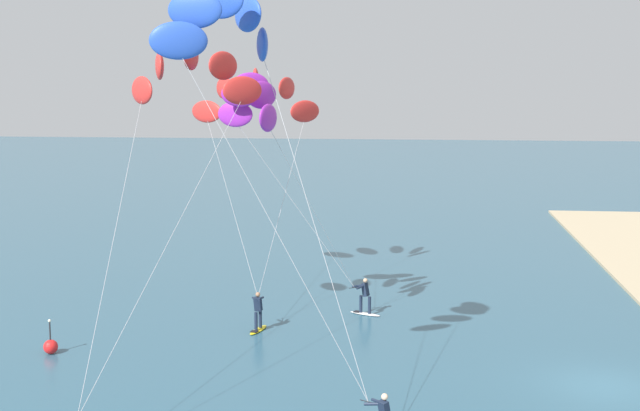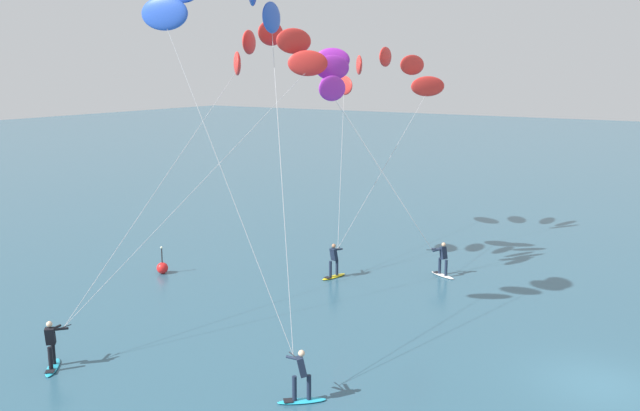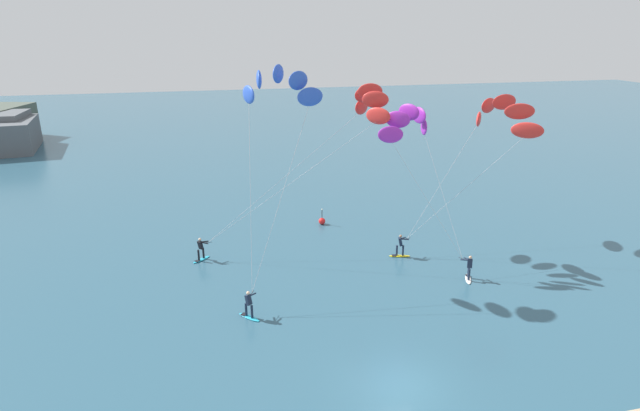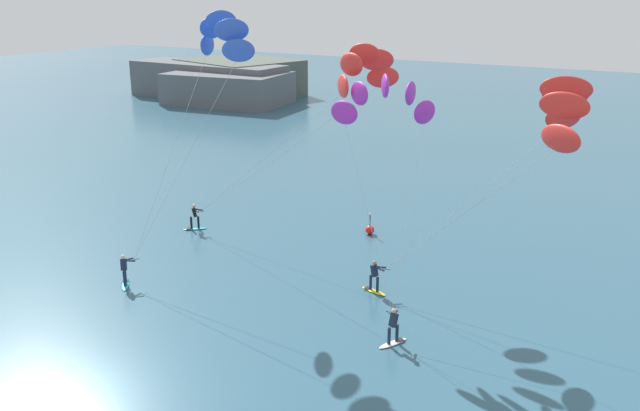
% 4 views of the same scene
% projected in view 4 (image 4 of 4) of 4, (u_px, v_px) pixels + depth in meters
% --- Properties ---
extents(ground_plane, '(240.00, 240.00, 0.00)m').
position_uv_depth(ground_plane, '(95.00, 388.00, 26.10)').
color(ground_plane, '#2D566B').
extents(kitesurfer_nearshore, '(10.10, 6.53, 11.08)m').
position_uv_depth(kitesurfer_nearshore, '(556.00, 116.00, 28.98)').
color(kitesurfer_nearshore, yellow).
rests_on(kitesurfer_nearshore, ground).
extents(kitesurfer_mid_water, '(6.02, 7.64, 13.51)m').
position_uv_depth(kitesurfer_mid_water, '(217.00, 45.00, 34.31)').
color(kitesurfer_mid_water, '#23ADD1').
rests_on(kitesurfer_mid_water, ground).
extents(kitesurfer_far_out, '(5.74, 7.17, 10.82)m').
position_uv_depth(kitesurfer_far_out, '(385.00, 109.00, 31.45)').
color(kitesurfer_far_out, white).
rests_on(kitesurfer_far_out, ground).
extents(kitesurfer_downwind, '(13.58, 5.49, 11.99)m').
position_uv_depth(kitesurfer_downwind, '(355.00, 76.00, 34.18)').
color(kitesurfer_downwind, '#23ADD1').
rests_on(kitesurfer_downwind, ground).
extents(marker_buoy, '(0.56, 0.56, 1.38)m').
position_uv_depth(marker_buoy, '(370.00, 230.00, 42.30)').
color(marker_buoy, red).
rests_on(marker_buoy, ground).
extents(distant_headland, '(24.63, 20.85, 4.91)m').
position_uv_depth(distant_headland, '(226.00, 81.00, 93.68)').
color(distant_headland, '#565B60').
rests_on(distant_headland, ground).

